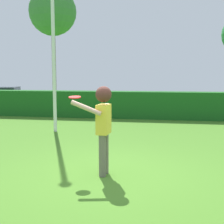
{
  "coord_description": "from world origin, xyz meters",
  "views": [
    {
      "loc": [
        1.08,
        -5.84,
        2.01
      ],
      "look_at": [
        -0.06,
        0.94,
        1.15
      ],
      "focal_mm": 48.57,
      "sensor_mm": 36.0,
      "label": 1
    }
  ],
  "objects_px": {
    "person": "(103,120)",
    "oak_tree": "(53,12)",
    "lamppost": "(53,24)",
    "frisbee": "(75,97)"
  },
  "relations": [
    {
      "from": "oak_tree",
      "to": "lamppost",
      "type": "bearing_deg",
      "value": -69.76
    },
    {
      "from": "person",
      "to": "lamppost",
      "type": "height_order",
      "value": "lamppost"
    },
    {
      "from": "frisbee",
      "to": "person",
      "type": "bearing_deg",
      "value": -14.87
    },
    {
      "from": "lamppost",
      "to": "person",
      "type": "bearing_deg",
      "value": -59.11
    },
    {
      "from": "frisbee",
      "to": "lamppost",
      "type": "relative_size",
      "value": 0.04
    },
    {
      "from": "person",
      "to": "lamppost",
      "type": "xyz_separation_m",
      "value": [
        -2.58,
        4.32,
        2.6
      ]
    },
    {
      "from": "frisbee",
      "to": "oak_tree",
      "type": "relative_size",
      "value": 0.03
    },
    {
      "from": "person",
      "to": "frisbee",
      "type": "relative_size",
      "value": 7.0
    },
    {
      "from": "person",
      "to": "oak_tree",
      "type": "relative_size",
      "value": 0.23
    },
    {
      "from": "person",
      "to": "oak_tree",
      "type": "xyz_separation_m",
      "value": [
        -6.27,
        14.31,
        5.04
      ]
    }
  ]
}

